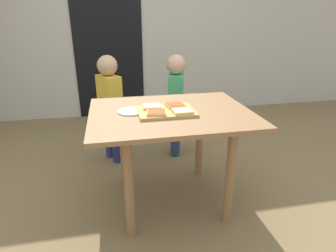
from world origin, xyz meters
TOP-DOWN VIEW (x-y plane):
  - ground_plane at (0.00, 0.00)m, footprint 16.00×16.00m
  - house_wall_back at (0.00, 2.26)m, footprint 8.00×0.20m
  - house_door at (-0.39, 2.16)m, footprint 0.90×0.02m
  - dining_table at (0.00, 0.00)m, footprint 1.10×0.87m
  - cutting_board at (-0.04, -0.02)m, footprint 0.38×0.29m
  - pizza_slice_near_left at (-0.11, -0.09)m, footprint 0.14×0.14m
  - pizza_slice_far_left at (-0.12, 0.05)m, footprint 0.13×0.13m
  - pizza_slice_far_right at (0.04, 0.04)m, footprint 0.14×0.13m
  - pizza_slice_near_right at (0.06, -0.10)m, footprint 0.13×0.12m
  - plate_white_left at (-0.27, 0.04)m, footprint 0.19×0.19m
  - child_left at (-0.41, 0.77)m, footprint 0.24×0.28m
  - child_right at (0.22, 0.79)m, footprint 0.20×0.27m

SIDE VIEW (x-z plane):
  - ground_plane at x=0.00m, z-range 0.00..0.00m
  - child_right at x=0.22m, z-range 0.08..1.09m
  - child_left at x=-0.41m, z-range 0.08..1.10m
  - dining_table at x=0.00m, z-range 0.25..0.98m
  - plate_white_left at x=-0.27m, z-range 0.72..0.73m
  - cutting_board at x=-0.04m, z-range 0.72..0.74m
  - pizza_slice_near_left at x=-0.11m, z-range 0.74..0.76m
  - pizza_slice_far_left at x=-0.12m, z-range 0.74..0.76m
  - pizza_slice_far_right at x=0.04m, z-range 0.74..0.76m
  - pizza_slice_near_right at x=0.06m, z-range 0.74..0.76m
  - house_door at x=-0.39m, z-range 0.00..2.00m
  - house_wall_back at x=0.00m, z-range 0.00..2.50m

